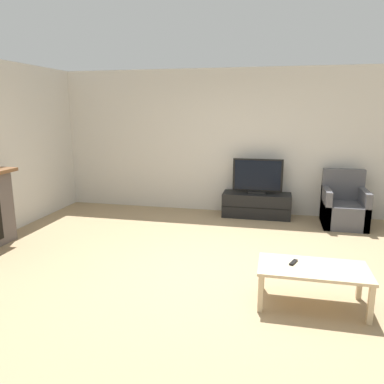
# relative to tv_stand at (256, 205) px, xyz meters

# --- Properties ---
(ground_plane) EXTENTS (24.00, 24.00, 0.00)m
(ground_plane) POSITION_rel_tv_stand_xyz_m (-0.29, -2.62, -0.22)
(ground_plane) COLOR #9E8460
(wall_back) EXTENTS (12.00, 0.06, 2.70)m
(wall_back) POSITION_rel_tv_stand_xyz_m (-0.29, 0.31, 1.13)
(wall_back) COLOR beige
(wall_back) RESTS_ON ground
(tv_stand) EXTENTS (1.24, 0.48, 0.44)m
(tv_stand) POSITION_rel_tv_stand_xyz_m (0.00, 0.00, 0.00)
(tv_stand) COLOR black
(tv_stand) RESTS_ON ground
(tv) EXTENTS (0.90, 0.18, 0.64)m
(tv) POSITION_rel_tv_stand_xyz_m (0.00, -0.00, 0.52)
(tv) COLOR black
(tv) RESTS_ON tv_stand
(armchair) EXTENTS (0.70, 0.76, 0.94)m
(armchair) POSITION_rel_tv_stand_xyz_m (1.48, -0.21, 0.08)
(armchair) COLOR #4C4C51
(armchair) RESTS_ON ground
(coffee_table) EXTENTS (1.08, 0.57, 0.41)m
(coffee_table) POSITION_rel_tv_stand_xyz_m (0.72, -3.15, 0.14)
(coffee_table) COLOR #CCB289
(coffee_table) RESTS_ON ground
(remote) EXTENTS (0.09, 0.15, 0.02)m
(remote) POSITION_rel_tv_stand_xyz_m (0.53, -3.10, 0.20)
(remote) COLOR black
(remote) RESTS_ON coffee_table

